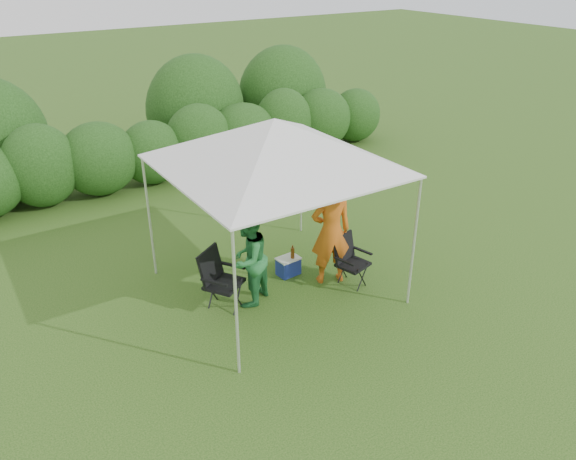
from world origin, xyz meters
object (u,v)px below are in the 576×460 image
chair_right (349,257)px  canopy (275,143)px  cooler (288,266)px  man (331,231)px  woman (248,259)px  chair_left (218,276)px

chair_right → canopy: bearing=139.6°
cooler → man: bearing=-52.6°
woman → chair_left: bearing=-49.6°
chair_left → cooler: (1.41, 0.23, -0.38)m
woman → cooler: bearing=169.6°
man → cooler: man is taller
canopy → chair_left: (-1.02, 0.02, -1.92)m
canopy → chair_right: bearing=-25.5°
canopy → woman: (-0.57, -0.13, -1.69)m
chair_left → cooler: chair_left is taller
chair_left → woman: bearing=-51.1°
chair_left → woman: woman is taller
cooler → canopy: bearing=-152.7°
canopy → cooler: 2.35m
chair_left → cooler: 1.48m
canopy → woman: bearing=-167.2°
man → woman: 1.45m
man → cooler: (-0.47, 0.53, -0.75)m
canopy → chair_left: canopy is taller
chair_right → chair_left: bearing=150.8°
man → cooler: size_ratio=4.58×
chair_left → woman: size_ratio=0.62×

